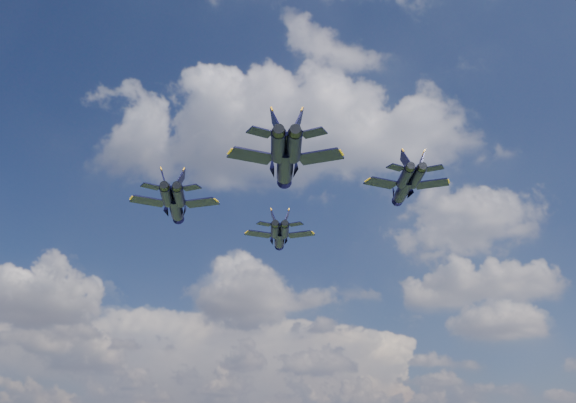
# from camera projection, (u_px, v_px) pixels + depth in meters

# --- Properties ---
(jet_lead) EXTENTS (10.78, 14.18, 3.35)m
(jet_lead) POSITION_uv_depth(u_px,v_px,m) (280.00, 238.00, 100.77)
(jet_lead) COLOR black
(jet_left) EXTENTS (11.47, 15.30, 3.60)m
(jet_left) POSITION_uv_depth(u_px,v_px,m) (176.00, 208.00, 86.13)
(jet_left) COLOR black
(jet_right) EXTENTS (11.10, 14.68, 3.46)m
(jet_right) POSITION_uv_depth(u_px,v_px,m) (403.00, 190.00, 85.26)
(jet_right) COLOR black
(jet_slot) EXTENTS (12.26, 16.13, 3.81)m
(jet_slot) POSITION_uv_depth(u_px,v_px,m) (285.00, 166.00, 69.78)
(jet_slot) COLOR black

